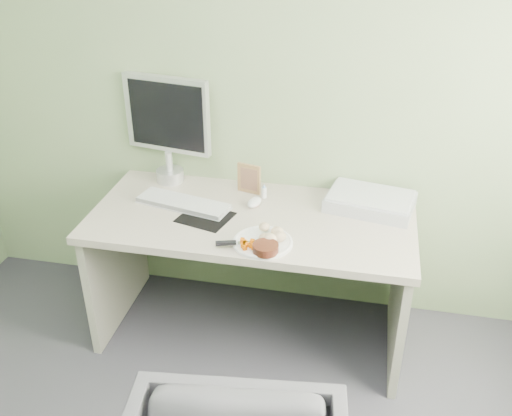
% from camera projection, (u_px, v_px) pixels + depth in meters
% --- Properties ---
extents(wall_back, '(3.50, 0.00, 3.50)m').
position_uv_depth(wall_back, '(267.00, 71.00, 2.84)').
color(wall_back, gray).
rests_on(wall_back, floor).
extents(desk, '(1.60, 0.75, 0.73)m').
position_uv_depth(desk, '(252.00, 247.00, 2.91)').
color(desk, '#BCAE9D').
rests_on(desk, floor).
extents(plate, '(0.27, 0.27, 0.01)m').
position_uv_depth(plate, '(263.00, 242.00, 2.59)').
color(plate, white).
rests_on(plate, desk).
extents(steak, '(0.14, 0.14, 0.04)m').
position_uv_depth(steak, '(266.00, 248.00, 2.51)').
color(steak, black).
rests_on(steak, plate).
extents(potato_pile, '(0.14, 0.11, 0.07)m').
position_uv_depth(potato_pile, '(271.00, 234.00, 2.58)').
color(potato_pile, '#A2794E').
rests_on(potato_pile, plate).
extents(carrot_heap, '(0.08, 0.08, 0.05)m').
position_uv_depth(carrot_heap, '(248.00, 243.00, 2.53)').
color(carrot_heap, '#DF6104').
rests_on(carrot_heap, plate).
extents(steak_knife, '(0.24, 0.09, 0.02)m').
position_uv_depth(steak_knife, '(234.00, 243.00, 2.55)').
color(steak_knife, silver).
rests_on(steak_knife, plate).
extents(mousepad, '(0.29, 0.27, 0.00)m').
position_uv_depth(mousepad, '(205.00, 217.00, 2.80)').
color(mousepad, black).
rests_on(mousepad, desk).
extents(keyboard, '(0.50, 0.24, 0.02)m').
position_uv_depth(keyboard, '(183.00, 203.00, 2.90)').
color(keyboard, white).
rests_on(keyboard, desk).
extents(computer_mouse, '(0.08, 0.12, 0.04)m').
position_uv_depth(computer_mouse, '(254.00, 202.00, 2.90)').
color(computer_mouse, white).
rests_on(computer_mouse, desk).
extents(photo_frame, '(0.13, 0.05, 0.16)m').
position_uv_depth(photo_frame, '(249.00, 179.00, 3.00)').
color(photo_frame, '#A7814E').
rests_on(photo_frame, desk).
extents(eyedrop_bottle, '(0.03, 0.03, 0.08)m').
position_uv_depth(eyedrop_bottle, '(264.00, 191.00, 2.97)').
color(eyedrop_bottle, white).
rests_on(eyedrop_bottle, desk).
extents(scanner, '(0.47, 0.36, 0.07)m').
position_uv_depth(scanner, '(370.00, 202.00, 2.87)').
color(scanner, '#B9BCC1').
rests_on(scanner, desk).
extents(monitor, '(0.48, 0.17, 0.58)m').
position_uv_depth(monitor, '(167.00, 124.00, 3.02)').
color(monitor, silver).
rests_on(monitor, desk).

